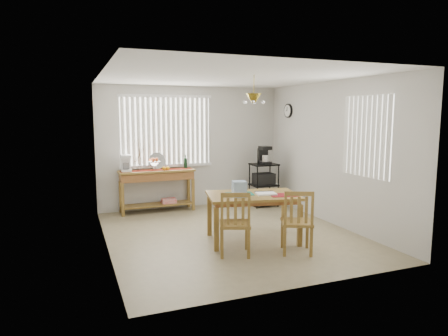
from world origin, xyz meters
name	(u,v)px	position (x,y,z in m)	size (l,w,h in m)	color
ground	(230,234)	(0.00, 0.00, -0.01)	(4.00, 4.50, 0.01)	#978A66
room_shell	(230,134)	(0.00, 0.02, 1.69)	(4.20, 4.70, 2.70)	beige
sideboard	(157,180)	(-0.81, 2.01, 0.65)	(1.54, 0.43, 0.87)	olive
sideboard_items	(144,164)	(-1.08, 2.03, 1.00)	(1.46, 0.36, 0.66)	maroon
wire_cart	(264,181)	(1.47, 1.67, 0.56)	(0.55, 0.44, 0.94)	black
cart_items	(264,156)	(1.47, 1.68, 1.11)	(0.22, 0.26, 0.39)	black
dining_table	(253,200)	(0.20, -0.46, 0.67)	(1.56, 1.17, 0.75)	olive
table_items	(246,190)	(0.04, -0.55, 0.84)	(1.07, 0.71, 0.24)	#126958
chair_left	(235,224)	(-0.33, -0.97, 0.46)	(0.55, 0.55, 0.94)	olive
chair_right	(297,222)	(0.54, -1.22, 0.46)	(0.58, 0.58, 0.94)	olive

